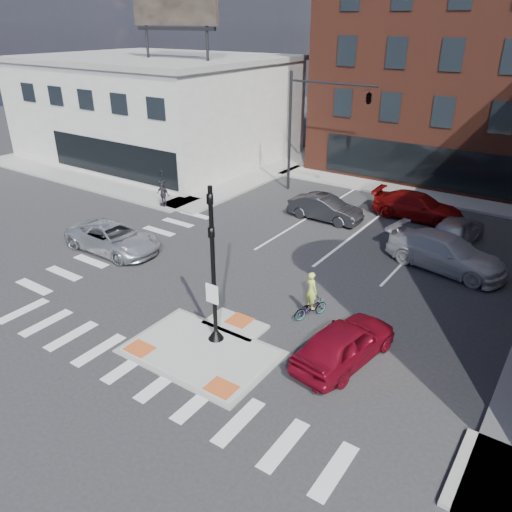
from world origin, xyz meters
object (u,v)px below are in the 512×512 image
Objects in this scene: pedestrian_a at (163,181)px; silver_suv at (113,238)px; white_pickup at (446,253)px; bg_car_red at (418,206)px; red_sedan at (345,342)px; bg_car_dark at (325,208)px; cyclist at (311,302)px; bg_car_silver at (456,231)px; pedestrian_b at (163,194)px.

silver_suv is at bearing -17.08° from pedestrian_a.
bg_car_red is (-3.32, 5.90, -0.05)m from white_pickup.
bg_car_dark is (-6.99, 12.00, -0.04)m from red_sedan.
bg_car_dark is at bearing -41.43° from cyclist.
bg_car_silver is at bearing -54.06° from silver_suv.
red_sedan is 2.23× the size of cyclist.
bg_car_red is 16.81m from pedestrian_a.
pedestrian_a is at bearing 12.90° from bg_car_silver.
cyclist reaches higher than silver_suv.
bg_car_dark is 10.32m from pedestrian_b.
white_pickup is 2.81× the size of cyclist.
white_pickup reaches higher than bg_car_dark.
bg_car_silver is at bearing 15.55° from white_pickup.
cyclist reaches higher than bg_car_red.
pedestrian_b is (-2.50, 6.26, 0.19)m from silver_suv.
pedestrian_a reaches higher than bg_car_red.
pedestrian_b is (-9.50, -4.04, 0.20)m from bg_car_dark.
bg_car_silver is 0.90× the size of bg_car_red.
cyclist reaches higher than red_sedan.
white_pickup reaches higher than silver_suv.
pedestrian_a is (-18.91, -2.58, 0.14)m from bg_car_silver.
pedestrian_a is (-19.24, 0.51, 0.12)m from white_pickup.
pedestrian_b is (-14.11, 6.10, 0.25)m from cyclist.
cyclist is (11.61, 0.16, -0.05)m from silver_suv.
pedestrian_b is (-17.33, -1.49, 0.10)m from white_pickup.
white_pickup is at bearing -107.34° from bg_car_dark.
pedestrian_a is (-11.41, -2.04, 0.22)m from bg_car_dark.
pedestrian_a is at bearing 107.68° from bg_car_red.
bg_car_dark is at bearing 54.92° from pedestrian_a.
red_sedan is at bearing 166.00° from cyclist.
bg_car_red is (-2.99, 2.81, -0.04)m from bg_car_silver.
white_pickup is at bearing -88.90° from cyclist.
red_sedan is at bearing -171.86° from bg_car_red.
pedestrian_b is (1.91, -2.00, -0.02)m from pedestrian_a.
bg_car_red is (-2.47, 15.35, 0.00)m from red_sedan.
cyclist reaches higher than bg_car_dark.
bg_car_silver is (14.50, 10.84, 0.08)m from silver_suv.
pedestrian_a reaches higher than bg_car_silver.
pedestrian_a reaches higher than bg_car_dark.
bg_car_red is 3.33× the size of pedestrian_a.
red_sedan is at bearing -97.80° from silver_suv.
bg_car_red reaches higher than red_sedan.
silver_suv is at bearing -71.00° from pedestrian_b.
bg_car_dark is 0.83× the size of bg_car_red.
silver_suv is at bearing 1.88° from red_sedan.
white_pickup is at bearing -86.26° from red_sedan.
white_pickup is 3.11m from bg_car_silver.
bg_car_silver reaches higher than bg_car_dark.
bg_car_dark is at bearing 9.28° from bg_car_silver.
red_sedan is 0.94× the size of bg_car_silver.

